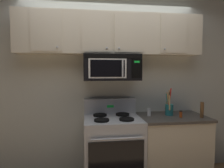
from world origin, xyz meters
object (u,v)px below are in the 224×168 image
at_px(utensil_crock_teal, 169,107).
at_px(pepper_mill, 202,110).
at_px(stove_range, 113,149).
at_px(over_range_microwave, 111,67).
at_px(salt_shaker, 149,112).
at_px(spice_jar, 181,114).

bearing_deg(utensil_crock_teal, pepper_mill, -27.67).
distance_m(stove_range, pepper_mill, 1.31).
height_order(over_range_microwave, salt_shaker, over_range_microwave).
height_order(salt_shaker, spice_jar, salt_shaker).
height_order(stove_range, salt_shaker, stove_range).
bearing_deg(pepper_mill, utensil_crock_teal, 152.33).
bearing_deg(stove_range, salt_shaker, 4.13).
bearing_deg(spice_jar, pepper_mill, -11.62).
relative_size(over_range_microwave, pepper_mill, 3.62).
bearing_deg(stove_range, over_range_microwave, 90.14).
distance_m(over_range_microwave, pepper_mill, 1.35).
bearing_deg(over_range_microwave, utensil_crock_teal, -4.75).
bearing_deg(stove_range, utensil_crock_teal, 3.43).
relative_size(stove_range, spice_jar, 12.19).
height_order(utensil_crock_teal, salt_shaker, utensil_crock_teal).
bearing_deg(salt_shaker, stove_range, -175.87).
xyz_separation_m(over_range_microwave, salt_shaker, (0.52, -0.08, -0.63)).
xyz_separation_m(over_range_microwave, pepper_mill, (1.19, -0.27, -0.57)).
bearing_deg(spice_jar, over_range_microwave, 167.15).
height_order(over_range_microwave, spice_jar, over_range_microwave).
relative_size(over_range_microwave, salt_shaker, 7.53).
bearing_deg(utensil_crock_teal, salt_shaker, -177.79).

